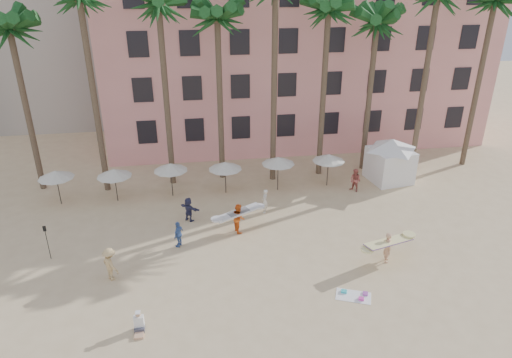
{
  "coord_description": "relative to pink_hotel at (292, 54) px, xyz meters",
  "views": [
    {
      "loc": [
        -3.5,
        -18.68,
        15.45
      ],
      "look_at": [
        0.32,
        6.0,
        4.0
      ],
      "focal_mm": 32.0,
      "sensor_mm": 36.0,
      "label": 1
    }
  ],
  "objects": [
    {
      "name": "ground",
      "position": [
        -7.0,
        -26.0,
        -8.0
      ],
      "size": [
        120.0,
        120.0,
        0.0
      ],
      "primitive_type": "plane",
      "color": "#D1B789",
      "rests_on": "ground"
    },
    {
      "name": "umbrella_row",
      "position": [
        -10.0,
        -13.5,
        -5.67
      ],
      "size": [
        22.5,
        2.7,
        2.73
      ],
      "color": "#332B23",
      "rests_on": "ground"
    },
    {
      "name": "beach_towel",
      "position": [
        -2.51,
        -26.64,
        -7.97
      ],
      "size": [
        2.05,
        1.61,
        0.14
      ],
      "color": "white",
      "rests_on": "ground"
    },
    {
      "name": "beachgoers",
      "position": [
        -9.26,
        -19.08,
        -7.1
      ],
      "size": [
        18.16,
        9.71,
        1.93
      ],
      "color": "silver",
      "rests_on": "ground"
    },
    {
      "name": "cabana",
      "position": [
        5.17,
        -13.19,
        -5.93
      ],
      "size": [
        5.14,
        5.14,
        3.5
      ],
      "color": "white",
      "rests_on": "ground"
    },
    {
      "name": "pink_hotel",
      "position": [
        0.0,
        0.0,
        0.0
      ],
      "size": [
        35.0,
        14.0,
        16.0
      ],
      "primitive_type": "cube",
      "color": "pink",
      "rests_on": "ground"
    },
    {
      "name": "carrier_yellow",
      "position": [
        0.42,
        -23.9,
        -6.95
      ],
      "size": [
        3.29,
        1.87,
        1.88
      ],
      "color": "tan",
      "rests_on": "ground"
    },
    {
      "name": "seated_man",
      "position": [
        -13.38,
        -27.52,
        -7.63
      ],
      "size": [
        0.47,
        0.82,
        1.06
      ],
      "color": "#3F3F4C",
      "rests_on": "ground"
    },
    {
      "name": "carrier_white",
      "position": [
        -7.7,
        -19.23,
        -6.97
      ],
      "size": [
        3.18,
        1.95,
        1.95
      ],
      "color": "#E55B18",
      "rests_on": "ground"
    },
    {
      "name": "palm_row",
      "position": [
        -6.49,
        -11.0,
        4.97
      ],
      "size": [
        44.4,
        5.4,
        16.3
      ],
      "color": "brown",
      "rests_on": "ground"
    },
    {
      "name": "paddle",
      "position": [
        -19.0,
        -20.67,
        -6.59
      ],
      "size": [
        0.18,
        0.04,
        2.23
      ],
      "color": "black",
      "rests_on": "ground"
    }
  ]
}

